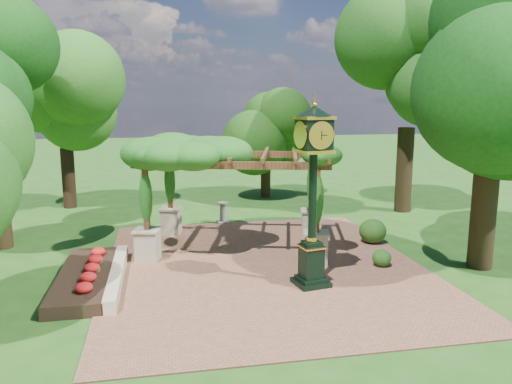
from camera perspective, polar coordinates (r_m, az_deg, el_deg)
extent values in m
plane|color=#1E4714|center=(15.45, 1.79, -9.72)|extent=(120.00, 120.00, 0.00)
cube|color=brown|center=(16.37, 1.01, -8.47)|extent=(10.00, 12.00, 0.04)
cube|color=#C6B793|center=(15.58, -15.60, -9.17)|extent=(0.35, 5.00, 0.40)
cube|color=red|center=(15.69, -18.92, -9.29)|extent=(1.50, 5.00, 0.36)
cube|color=black|center=(14.83, 6.28, -10.22)|extent=(1.07, 1.07, 0.14)
cube|color=black|center=(14.62, 6.33, -7.95)|extent=(0.67, 0.67, 1.03)
cube|color=gold|center=(14.48, 6.37, -6.22)|extent=(0.75, 0.75, 0.05)
cylinder|color=black|center=(14.13, 6.49, -0.42)|extent=(0.27, 0.27, 2.64)
cube|color=black|center=(13.91, 6.64, 6.56)|extent=(0.93, 0.93, 0.80)
cylinder|color=beige|center=(13.55, 7.46, 6.44)|extent=(0.68, 0.16, 0.69)
cone|color=black|center=(13.88, 6.69, 9.16)|extent=(1.20, 1.20, 0.29)
sphere|color=gold|center=(13.88, 6.71, 9.87)|extent=(0.16, 0.16, 0.16)
cube|color=tan|center=(17.16, -12.26, -5.97)|extent=(0.89, 0.89, 1.01)
cube|color=#53341C|center=(16.79, -12.47, -0.74)|extent=(0.22, 0.22, 2.07)
cube|color=tan|center=(16.55, 6.86, -6.42)|extent=(0.89, 0.89, 1.01)
cube|color=#53341C|center=(16.16, 6.99, -1.00)|extent=(0.22, 0.22, 2.07)
cube|color=tan|center=(20.30, -9.69, -3.33)|extent=(0.89, 0.89, 1.01)
cube|color=#53341C|center=(19.99, -9.82, 1.12)|extent=(0.22, 0.22, 2.07)
cube|color=tan|center=(19.79, 6.34, -3.60)|extent=(0.89, 0.89, 1.01)
cube|color=#53341C|center=(19.46, 6.44, 0.96)|extent=(0.22, 0.22, 2.07)
cube|color=#53341C|center=(16.05, -2.97, 3.07)|extent=(6.33, 1.80, 0.25)
cube|color=#53341C|center=(19.38, -1.82, 4.34)|extent=(6.33, 1.80, 0.25)
ellipsoid|color=#1F5819|center=(17.68, -2.35, 4.74)|extent=(7.31, 5.55, 1.12)
cube|color=gray|center=(22.02, -3.79, -3.45)|extent=(0.54, 0.54, 0.09)
cylinder|color=gray|center=(21.92, -3.80, -2.38)|extent=(0.28, 0.28, 0.84)
cylinder|color=gray|center=(21.83, -3.82, -1.26)|extent=(0.51, 0.51, 0.05)
ellipsoid|color=#214E16|center=(16.73, 14.17, -7.31)|extent=(0.78, 0.78, 0.55)
ellipsoid|color=#214914|center=(19.26, 13.19, -4.36)|extent=(1.34, 1.34, 0.91)
ellipsoid|color=#2D681E|center=(22.40, 6.10, -2.51)|extent=(0.74, 0.74, 0.57)
cylinder|color=black|center=(26.61, -20.63, 1.51)|extent=(0.64, 0.64, 3.00)
ellipsoid|color=#285C1A|center=(26.33, -21.18, 9.86)|extent=(4.21, 4.21, 4.74)
cylinder|color=#302213|center=(27.77, 1.11, 1.65)|extent=(0.55, 0.55, 2.16)
ellipsoid|color=#1B4010|center=(27.48, 1.13, 7.41)|extent=(3.22, 3.22, 3.42)
cylinder|color=black|center=(25.03, 16.58, 2.43)|extent=(0.79, 0.79, 4.05)
ellipsoid|color=#1F5016|center=(24.89, 17.22, 14.43)|extent=(4.72, 4.72, 6.40)
cylinder|color=#352515|center=(17.41, 24.58, -1.88)|extent=(0.78, 0.78, 3.79)
ellipsoid|color=#103B0E|center=(17.13, 25.86, 14.31)|extent=(5.26, 5.26, 5.98)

